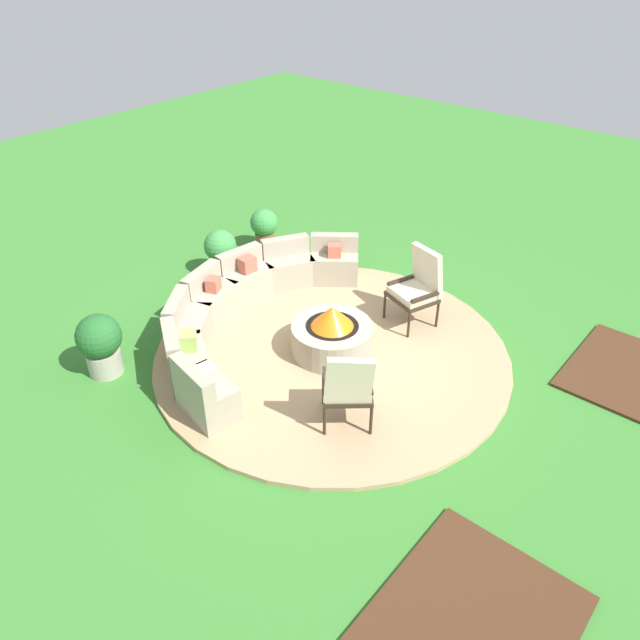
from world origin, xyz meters
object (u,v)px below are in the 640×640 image
fire_pit (332,334)px  potted_plant_1 (264,227)px  lounge_chair_front_left (348,386)px  lounge_chair_front_right (418,285)px  potted_plant_2 (100,343)px  potted_plant_0 (221,251)px  curved_stone_bench (241,307)px

fire_pit → potted_plant_1: (1.63, 2.79, 0.08)m
lounge_chair_front_left → lounge_chair_front_right: 2.30m
potted_plant_1 → potted_plant_2: 3.81m
lounge_chair_front_right → potted_plant_0: bearing=32.9°
lounge_chair_front_right → potted_plant_1: lounge_chair_front_right is taller
potted_plant_0 → potted_plant_1: 1.10m
potted_plant_0 → potted_plant_2: (-2.62, -0.74, 0.04)m
lounge_chair_front_left → potted_plant_2: bearing=160.5°
lounge_chair_front_left → potted_plant_0: lounge_chair_front_left is taller
fire_pit → potted_plant_1: bearing=59.8°
fire_pit → potted_plant_1: 3.23m
lounge_chair_front_left → curved_stone_bench: bearing=124.0°
curved_stone_bench → potted_plant_1: curved_stone_bench is taller
potted_plant_0 → curved_stone_bench: bearing=-122.7°
potted_plant_0 → fire_pit: bearing=-101.4°
potted_plant_0 → potted_plant_1: potted_plant_0 is taller
fire_pit → potted_plant_0: size_ratio=1.40×
potted_plant_0 → potted_plant_1: size_ratio=1.07×
lounge_chair_front_left → potted_plant_1: 4.56m
potted_plant_0 → potted_plant_2: bearing=-164.2°
potted_plant_1 → potted_plant_2: bearing=-166.8°
potted_plant_0 → lounge_chair_front_right: bearing=-76.3°
lounge_chair_front_right → curved_stone_bench: bearing=62.1°
potted_plant_2 → lounge_chair_front_left: bearing=-68.4°
lounge_chair_front_right → potted_plant_2: 4.12m
curved_stone_bench → lounge_chair_front_right: (1.62, -1.75, 0.28)m
potted_plant_2 → curved_stone_bench: bearing=-19.2°
fire_pit → potted_plant_0: potted_plant_0 is taller
lounge_chair_front_right → potted_plant_0: size_ratio=1.46×
fire_pit → curved_stone_bench: curved_stone_bench is taller
curved_stone_bench → potted_plant_0: curved_stone_bench is taller
curved_stone_bench → potted_plant_1: 2.45m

